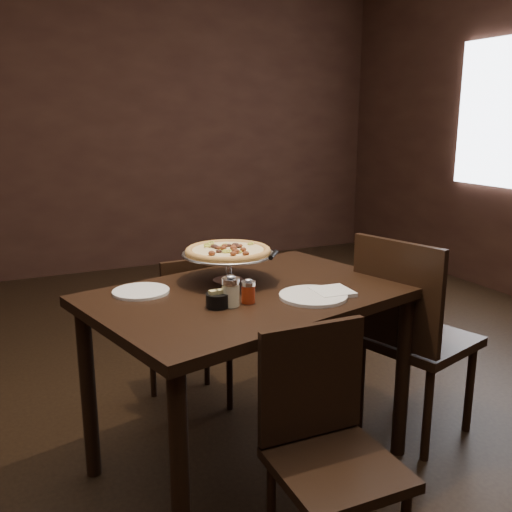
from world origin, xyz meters
name	(u,v)px	position (x,y,z in m)	size (l,w,h in m)	color
room	(256,134)	(0.06, 0.03, 1.40)	(6.04, 7.04, 2.84)	black
dining_table	(250,315)	(0.00, -0.04, 0.68)	(1.42, 1.11, 0.78)	black
pizza_stand	(228,251)	(-0.02, 0.13, 0.92)	(0.39, 0.39, 0.16)	silver
parmesan_shaker	(231,291)	(-0.14, -0.18, 0.84)	(0.07, 0.07, 0.12)	#F7F1C0
pepper_flake_shaker	(248,291)	(-0.06, -0.17, 0.83)	(0.05, 0.05, 0.10)	maroon
packet_caddy	(217,300)	(-0.19, -0.17, 0.81)	(0.09, 0.09, 0.07)	black
napkin_stack	(332,292)	(0.28, -0.21, 0.79)	(0.15, 0.15, 0.02)	silver
plate_left	(141,291)	(-0.40, 0.13, 0.79)	(0.23, 0.23, 0.01)	white
plate_near	(313,296)	(0.19, -0.22, 0.79)	(0.27, 0.27, 0.01)	white
serving_spatula	(273,255)	(0.13, 0.00, 0.91)	(0.16, 0.16, 0.02)	silver
chair_far	(193,326)	(-0.05, 0.52, 0.45)	(0.39, 0.39, 0.82)	black
chair_near	(327,443)	(-0.01, -0.66, 0.45)	(0.39, 0.39, 0.82)	black
chair_side	(410,331)	(0.76, -0.14, 0.52)	(0.56, 0.56, 0.96)	black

